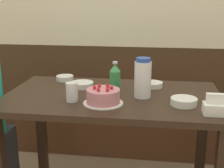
# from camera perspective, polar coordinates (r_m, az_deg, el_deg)

# --- Properties ---
(back_wall) EXTENTS (4.80, 0.04, 2.50)m
(back_wall) POSITION_cam_1_polar(r_m,az_deg,el_deg) (2.77, 3.22, 14.27)
(back_wall) COLOR #3D2819
(back_wall) RESTS_ON ground_plane
(bench_seat) EXTENTS (1.87, 0.38, 0.45)m
(bench_seat) POSITION_cam_1_polar(r_m,az_deg,el_deg) (2.77, 2.51, -7.48)
(bench_seat) COLOR #56331E
(bench_seat) RESTS_ON ground_plane
(dining_table) EXTENTS (1.25, 0.73, 0.77)m
(dining_table) POSITION_cam_1_polar(r_m,az_deg,el_deg) (1.85, 0.14, -5.31)
(dining_table) COLOR black
(dining_table) RESTS_ON ground_plane
(birthday_cake) EXTENTS (0.21, 0.21, 0.10)m
(birthday_cake) POSITION_cam_1_polar(r_m,az_deg,el_deg) (1.65, -1.63, -2.31)
(birthday_cake) COLOR white
(birthday_cake) RESTS_ON dining_table
(water_pitcher) EXTENTS (0.09, 0.09, 0.23)m
(water_pitcher) POSITION_cam_1_polar(r_m,az_deg,el_deg) (1.75, 5.64, 1.07)
(water_pitcher) COLOR white
(water_pitcher) RESTS_ON dining_table
(soju_bottle) EXTENTS (0.07, 0.07, 0.18)m
(soju_bottle) POSITION_cam_1_polar(r_m,az_deg,el_deg) (1.88, 0.52, 1.34)
(soju_bottle) COLOR #388E4C
(soju_bottle) RESTS_ON dining_table
(napkin_holder) EXTENTS (0.11, 0.08, 0.11)m
(napkin_holder) POSITION_cam_1_polar(r_m,az_deg,el_deg) (1.58, 18.30, -4.00)
(napkin_holder) COLOR white
(napkin_holder) RESTS_ON dining_table
(bowl_soup_white) EXTENTS (0.14, 0.14, 0.03)m
(bowl_soup_white) POSITION_cam_1_polar(r_m,az_deg,el_deg) (1.96, -5.47, -0.12)
(bowl_soup_white) COLOR white
(bowl_soup_white) RESTS_ON dining_table
(bowl_rice_small) EXTENTS (0.14, 0.14, 0.04)m
(bowl_rice_small) POSITION_cam_1_polar(r_m,az_deg,el_deg) (1.68, 12.99, -3.14)
(bowl_rice_small) COLOR white
(bowl_rice_small) RESTS_ON dining_table
(bowl_side_dish) EXTENTS (0.13, 0.13, 0.03)m
(bowl_side_dish) POSITION_cam_1_polar(r_m,az_deg,el_deg) (1.97, 7.41, -0.11)
(bowl_side_dish) COLOR white
(bowl_side_dish) RESTS_ON dining_table
(bowl_sauce_shallow) EXTENTS (0.12, 0.12, 0.03)m
(bowl_sauce_shallow) POSITION_cam_1_polar(r_m,az_deg,el_deg) (2.14, -8.60, 1.08)
(bowl_sauce_shallow) COLOR white
(bowl_sauce_shallow) RESTS_ON dining_table
(glass_water_tall) EXTENTS (0.06, 0.06, 0.10)m
(glass_water_tall) POSITION_cam_1_polar(r_m,az_deg,el_deg) (1.70, -7.36, -1.46)
(glass_water_tall) COLOR silver
(glass_water_tall) RESTS_ON dining_table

